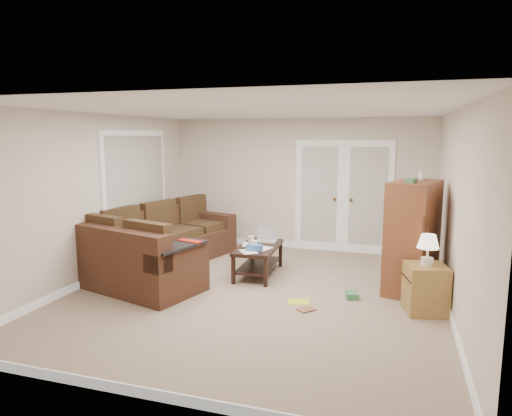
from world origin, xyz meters
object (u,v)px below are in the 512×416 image
(sectional_sofa, at_px, (156,250))
(side_cabinet, at_px, (426,285))
(tv_armoire, at_px, (413,236))
(coffee_table, at_px, (259,259))

(sectional_sofa, distance_m, side_cabinet, 4.08)
(side_cabinet, bearing_deg, tv_armoire, 87.49)
(coffee_table, bearing_deg, side_cabinet, -22.62)
(tv_armoire, height_order, side_cabinet, tv_armoire)
(coffee_table, bearing_deg, tv_armoire, -5.04)
(sectional_sofa, bearing_deg, side_cabinet, 8.41)
(coffee_table, relative_size, side_cabinet, 1.19)
(coffee_table, xyz_separation_m, side_cabinet, (2.42, -0.88, 0.10))
(sectional_sofa, relative_size, tv_armoire, 2.06)
(sectional_sofa, xyz_separation_m, tv_armoire, (3.89, 0.25, 0.42))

